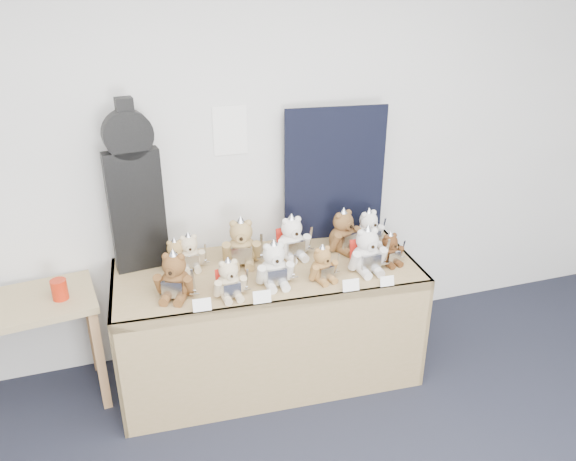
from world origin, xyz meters
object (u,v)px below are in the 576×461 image
object	(u,v)px
teddy_back_end	(369,230)
teddy_back_far_left	(176,257)
teddy_front_right	(323,265)
teddy_back_centre_left	(241,244)
display_table	(270,299)
teddy_front_far_right	(367,252)
side_table	(18,323)
guitar_case	(134,189)
teddy_front_centre	(274,266)
teddy_back_centre_right	(292,239)
teddy_back_left	(190,253)
red_cup	(59,289)
teddy_front_left	(229,280)
teddy_front_end	(390,250)
teddy_front_far_left	(175,277)
teddy_back_right	(344,232)

from	to	relation	value
teddy_back_end	teddy_back_far_left	size ratio (longest dim) A/B	1.24
teddy_front_right	teddy_back_centre_left	xyz separation A→B (m)	(-0.40, 0.34, 0.04)
display_table	teddy_front_far_right	xyz separation A→B (m)	(0.56, -0.12, 0.29)
teddy_front_far_right	side_table	bearing A→B (deg)	169.84
teddy_front_right	teddy_back_far_left	world-z (taller)	teddy_front_right
guitar_case	side_table	bearing A→B (deg)	-176.83
side_table	teddy_back_end	bearing A→B (deg)	-7.53
teddy_front_far_right	teddy_back_far_left	distance (m)	1.13
teddy_back_end	teddy_front_centre	bearing A→B (deg)	-172.86
side_table	teddy_back_centre_right	bearing A→B (deg)	-7.72
teddy_back_left	teddy_back_far_left	size ratio (longest dim) A/B	1.11
guitar_case	red_cup	bearing A→B (deg)	-169.15
teddy_back_left	teddy_back_end	size ratio (longest dim) A/B	0.90
red_cup	teddy_front_left	bearing A→B (deg)	-20.94
teddy_front_centre	teddy_front_end	size ratio (longest dim) A/B	1.32
display_table	teddy_front_centre	world-z (taller)	teddy_front_centre
teddy_front_left	guitar_case	bearing A→B (deg)	126.18
guitar_case	teddy_front_right	world-z (taller)	guitar_case
teddy_front_right	teddy_front_end	distance (m)	0.46
red_cup	teddy_back_centre_left	bearing A→B (deg)	0.65
side_table	teddy_front_far_right	distance (m)	2.03
teddy_front_left	teddy_back_centre_left	xyz separation A→B (m)	(0.16, 0.35, 0.03)
teddy_front_far_right	teddy_back_centre_left	distance (m)	0.75
display_table	teddy_front_far_left	xyz separation A→B (m)	(-0.56, -0.07, 0.28)
teddy_front_end	teddy_front_far_right	bearing A→B (deg)	-177.29
teddy_front_far_left	teddy_front_right	size ratio (longest dim) A/B	1.27
guitar_case	teddy_front_left	bearing A→B (deg)	-56.63
teddy_front_end	side_table	bearing A→B (deg)	162.29
red_cup	teddy_back_centre_right	bearing A→B (deg)	0.06
teddy_back_right	teddy_back_far_left	distance (m)	1.05
display_table	teddy_front_right	distance (m)	0.40
teddy_front_far_left	teddy_back_end	world-z (taller)	teddy_front_far_left
teddy_front_left	teddy_back_right	size ratio (longest dim) A/B	0.83
teddy_back_centre_right	side_table	bearing A→B (deg)	172.56
guitar_case	teddy_back_centre_left	bearing A→B (deg)	-20.85
display_table	guitar_case	size ratio (longest dim) A/B	1.83
teddy_front_far_right	teddy_back_centre_left	bearing A→B (deg)	154.37
teddy_back_centre_left	teddy_back_far_left	distance (m)	0.40
red_cup	teddy_front_far_right	xyz separation A→B (m)	(1.73, -0.30, 0.11)
teddy_front_far_right	teddy_front_end	world-z (taller)	teddy_front_far_right
teddy_front_right	teddy_back_centre_right	bearing A→B (deg)	90.89
display_table	teddy_front_right	size ratio (longest dim) A/B	7.82
guitar_case	teddy_front_left	size ratio (longest dim) A/B	4.01
teddy_front_end	teddy_back_centre_right	size ratio (longest dim) A/B	0.74
teddy_back_left	teddy_back_centre_left	bearing A→B (deg)	-5.98
teddy_front_far_left	teddy_back_far_left	xyz separation A→B (m)	(0.04, 0.31, -0.03)
teddy_front_far_right	teddy_back_centre_right	bearing A→B (deg)	139.29
display_table	guitar_case	xyz separation A→B (m)	(-0.70, 0.34, 0.66)
red_cup	teddy_back_far_left	world-z (taller)	teddy_back_far_left
teddy_back_left	teddy_back_right	xyz separation A→B (m)	(0.97, -0.06, 0.02)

